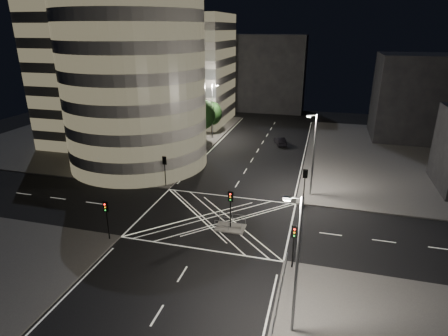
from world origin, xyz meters
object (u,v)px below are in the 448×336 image
(traffic_signal_fr, at_px, (305,179))
(street_lamp_right_far, at_px, (313,153))
(central_island, at_px, (230,228))
(street_lamp_left_near, at_px, (175,135))
(street_lamp_left_far, at_px, (212,109))
(street_lamp_right_near, at_px, (296,263))
(traffic_signal_island, at_px, (231,203))
(traffic_signal_fl, at_px, (165,166))
(sedan, at_px, (280,141))
(traffic_signal_nr, at_px, (294,239))
(traffic_signal_nl, at_px, (106,213))

(traffic_signal_fr, height_order, street_lamp_right_far, street_lamp_right_far)
(central_island, bearing_deg, street_lamp_left_near, 130.27)
(street_lamp_left_far, height_order, street_lamp_right_near, same)
(traffic_signal_island, xyz_separation_m, street_lamp_right_near, (7.44, -12.50, 2.63))
(street_lamp_left_near, bearing_deg, traffic_signal_fl, -83.03)
(street_lamp_right_near, height_order, sedan, street_lamp_right_near)
(traffic_signal_fl, xyz_separation_m, traffic_signal_fr, (17.60, 0.00, 0.00))
(central_island, bearing_deg, traffic_signal_nr, -37.93)
(street_lamp_left_near, xyz_separation_m, street_lamp_left_far, (0.00, 18.00, 0.00))
(street_lamp_left_near, distance_m, street_lamp_left_far, 18.00)
(central_island, bearing_deg, street_lamp_left_far, 109.95)
(traffic_signal_nl, distance_m, traffic_signal_nr, 17.60)
(traffic_signal_island, relative_size, street_lamp_left_far, 0.40)
(traffic_signal_fr, bearing_deg, traffic_signal_island, -129.33)
(traffic_signal_island, bearing_deg, traffic_signal_nr, -37.93)
(traffic_signal_fr, relative_size, traffic_signal_island, 1.00)
(traffic_signal_fl, height_order, traffic_signal_nr, same)
(street_lamp_right_far, height_order, sedan, street_lamp_right_far)
(traffic_signal_fl, bearing_deg, traffic_signal_nl, -90.00)
(traffic_signal_island, height_order, sedan, traffic_signal_island)
(traffic_signal_fr, relative_size, street_lamp_right_far, 0.40)
(traffic_signal_nr, xyz_separation_m, street_lamp_right_far, (0.64, 15.80, 2.63))
(central_island, xyz_separation_m, street_lamp_right_far, (7.44, 10.50, 5.47))
(street_lamp_left_far, bearing_deg, central_island, -70.05)
(street_lamp_left_far, distance_m, sedan, 13.59)
(traffic_signal_fr, bearing_deg, street_lamp_right_near, -88.25)
(traffic_signal_fl, height_order, street_lamp_right_near, street_lamp_right_near)
(central_island, distance_m, traffic_signal_fr, 11.10)
(traffic_signal_fr, xyz_separation_m, sedan, (-5.57, 22.42, -2.23))
(central_island, distance_m, street_lamp_left_far, 33.95)
(traffic_signal_nl, xyz_separation_m, sedan, (12.03, 36.02, -2.23))
(street_lamp_right_far, distance_m, sedan, 21.70)
(traffic_signal_island, bearing_deg, traffic_signal_fr, 50.67)
(traffic_signal_fl, xyz_separation_m, street_lamp_left_far, (-0.64, 23.20, 2.63))
(central_island, relative_size, street_lamp_left_near, 0.30)
(street_lamp_left_far, distance_m, street_lamp_right_near, 47.88)
(traffic_signal_fl, xyz_separation_m, street_lamp_left_near, (-0.64, 5.20, 2.63))
(traffic_signal_fl, bearing_deg, central_island, -37.54)
(traffic_signal_fr, distance_m, street_lamp_right_near, 20.97)
(traffic_signal_fr, distance_m, sedan, 23.21)
(central_island, relative_size, traffic_signal_nr, 0.75)
(traffic_signal_nr, relative_size, sedan, 0.96)
(street_lamp_left_far, height_order, sedan, street_lamp_left_far)
(street_lamp_left_near, bearing_deg, traffic_signal_fr, -15.92)
(traffic_signal_nl, distance_m, street_lamp_right_far, 24.27)
(traffic_signal_nr, relative_size, street_lamp_right_far, 0.40)
(street_lamp_left_far, bearing_deg, traffic_signal_fl, -88.43)
(central_island, bearing_deg, street_lamp_right_near, -59.25)
(traffic_signal_island, xyz_separation_m, street_lamp_left_near, (-11.44, 13.50, 2.63))
(central_island, height_order, street_lamp_left_far, street_lamp_left_far)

